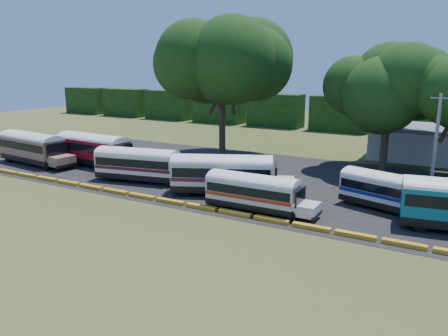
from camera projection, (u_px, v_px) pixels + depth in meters
The scene contains 13 objects.
ground at pixel (178, 209), 34.34m from camera, with size 160.00×160.00×0.00m, color #374517.
asphalt_strip at pixel (255, 178), 44.04m from camera, with size 64.00×24.00×0.02m, color black.
curb at pixel (186, 204), 35.15m from camera, with size 53.70×0.45×0.30m.
treeline_backdrop at pixel (341, 114), 74.39m from camera, with size 130.00×4.00×6.00m.
bus_beige at pixel (33, 146), 49.77m from camera, with size 11.22×3.75×3.62m.
bus_red at pixel (95, 148), 48.68m from camera, with size 11.23×3.39×3.65m.
bus_cream_west at pixel (139, 163), 42.33m from camera, with size 10.25×4.34×3.27m.
bus_cream_east at pixel (225, 172), 38.01m from camera, with size 10.85×6.71×3.52m.
bus_white_red at pixel (255, 191), 33.62m from camera, with size 8.90×2.31×2.92m.
bus_white_blue at pixel (391, 190), 33.63m from camera, with size 9.25×4.75×2.96m.
tree_west at pixel (222, 63), 51.94m from camera, with size 13.01×13.01×16.17m.
tree_center at pixel (390, 81), 45.33m from camera, with size 10.66×10.66×13.45m.
utility_pole at pixel (436, 143), 37.84m from camera, with size 1.60×0.30×8.81m.
Camera 1 is at (19.13, -26.73, 11.05)m, focal length 35.00 mm.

